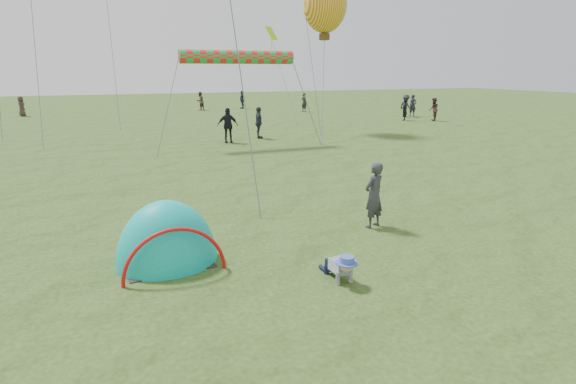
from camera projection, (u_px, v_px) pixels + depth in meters
name	position (u px, v px, depth m)	size (l,w,h in m)	color
ground	(321.00, 297.00, 7.41)	(140.00, 140.00, 0.00)	#224411
crawling_toddler	(341.00, 266.00, 7.93)	(0.50, 0.71, 0.55)	black
popup_tent	(168.00, 263.00, 8.73)	(1.93, 1.59, 2.50)	#0C989C
standing_adult	(374.00, 195.00, 10.53)	(0.57, 0.38, 1.57)	#303037
crowd_person_0	(405.00, 110.00, 33.23)	(0.58, 0.38, 1.60)	black
crowd_person_1	(434.00, 109.00, 32.95)	(0.81, 0.63, 1.67)	#402C27
crowd_person_2	(259.00, 123.00, 24.45)	(1.00, 0.42, 1.71)	#28303E
crowd_person_3	(406.00, 106.00, 35.75)	(1.14, 0.65, 1.76)	#242630
crowd_person_4	(21.00, 106.00, 36.30)	(0.78, 0.51, 1.60)	#40312C
crowd_person_6	(304.00, 102.00, 40.17)	(0.61, 0.40, 1.67)	black
crowd_person_7	(200.00, 101.00, 41.61)	(0.82, 0.64, 1.70)	#46382F
crowd_person_8	(242.00, 100.00, 43.51)	(1.01, 0.42, 1.72)	#25343D
crowd_person_12	(413.00, 105.00, 36.23)	(0.63, 0.42, 1.74)	#252430
crowd_person_14	(228.00, 125.00, 22.98)	(1.04, 0.43, 1.78)	black
balloon_kite	(325.00, 8.00, 26.02)	(2.55, 2.55, 3.57)	yellow
rainbow_tube_kite	(238.00, 57.00, 21.37)	(0.64, 0.64, 5.52)	red
diamond_kite_2	(272.00, 33.00, 33.54)	(1.13, 1.13, 0.00)	#B8EC0C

